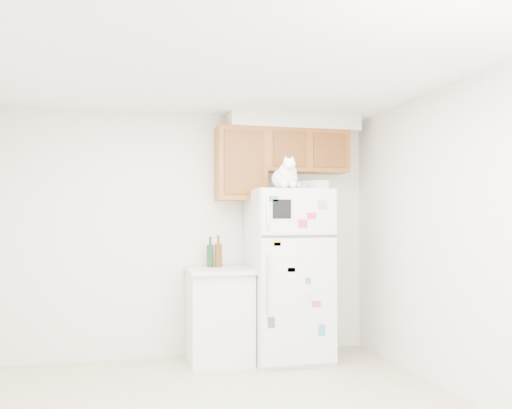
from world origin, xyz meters
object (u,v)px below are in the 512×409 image
object	(u,v)px
storage_box_back	(306,186)
bottle_amber	(218,251)
bottle_green	(210,252)
cat	(286,177)
storage_box_front	(319,185)
base_counter	(219,315)
refrigerator	(288,274)

from	to	relation	value
storage_box_back	bottle_amber	xyz separation A→B (m)	(-0.91, 0.11, -0.67)
bottle_green	cat	bearing A→B (deg)	-35.90
storage_box_front	bottle_green	distance (m)	1.29
storage_box_front	bottle_amber	size ratio (longest dim) A/B	0.46
storage_box_back	storage_box_front	size ratio (longest dim) A/B	1.20
storage_box_front	bottle_green	world-z (taller)	storage_box_front
cat	storage_box_front	size ratio (longest dim) A/B	2.93
cat	storage_box_front	distance (m)	0.40
bottle_green	bottle_amber	xyz separation A→B (m)	(0.08, -0.01, 0.01)
base_counter	bottle_amber	bearing A→B (deg)	85.40
storage_box_back	bottle_green	distance (m)	1.20
bottle_green	bottle_amber	distance (m)	0.08
refrigerator	storage_box_back	bearing A→B (deg)	26.18
base_counter	refrigerator	bearing A→B (deg)	-6.09
storage_box_back	bottle_amber	distance (m)	1.13
bottle_green	bottle_amber	bearing A→B (deg)	-6.39
base_counter	cat	size ratio (longest dim) A/B	2.09
base_counter	storage_box_front	world-z (taller)	storage_box_front
refrigerator	bottle_amber	xyz separation A→B (m)	(-0.68, 0.22, 0.23)
bottle_green	refrigerator	bearing A→B (deg)	-16.74
cat	storage_box_back	world-z (taller)	cat
refrigerator	cat	world-z (taller)	cat
storage_box_back	cat	bearing A→B (deg)	-152.65
refrigerator	storage_box_front	xyz separation A→B (m)	(0.28, -0.14, 0.89)
refrigerator	storage_box_front	world-z (taller)	storage_box_front
bottle_green	bottle_amber	size ratio (longest dim) A/B	0.96
cat	storage_box_front	xyz separation A→B (m)	(0.38, 0.11, -0.07)
cat	bottle_green	distance (m)	1.10
storage_box_back	bottle_green	size ratio (longest dim) A/B	0.58
base_counter	bottle_amber	distance (m)	0.64
base_counter	storage_box_back	size ratio (longest dim) A/B	5.11
cat	bottle_green	size ratio (longest dim) A/B	1.42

